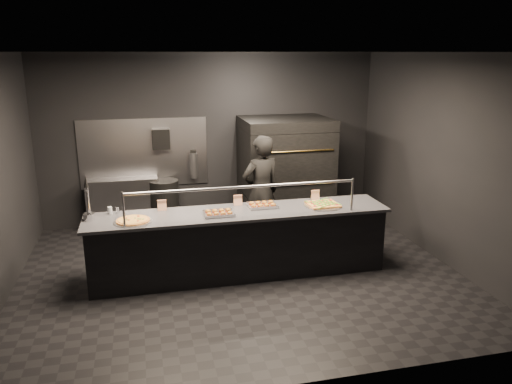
{
  "coord_description": "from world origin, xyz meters",
  "views": [
    {
      "loc": [
        -1.25,
        -6.31,
        3.0
      ],
      "look_at": [
        0.28,
        0.2,
        1.12
      ],
      "focal_mm": 35.0,
      "sensor_mm": 36.0,
      "label": 1
    }
  ],
  "objects_px": {
    "service_counter": "(240,243)",
    "towel_dispenser": "(161,139)",
    "beer_tap": "(88,207)",
    "round_pizza": "(133,221)",
    "worker": "(261,192)",
    "trash_bin": "(165,204)",
    "pizza_oven": "(285,172)",
    "slider_tray_b": "(262,205)",
    "slider_tray_a": "(219,213)",
    "fire_extinguisher": "(194,165)",
    "square_pizza": "(323,204)",
    "prep_shelf": "(124,204)"
  },
  "relations": [
    {
      "from": "beer_tap",
      "to": "trash_bin",
      "type": "distance_m",
      "value": 2.47
    },
    {
      "from": "square_pizza",
      "to": "worker",
      "type": "distance_m",
      "value": 1.2
    },
    {
      "from": "slider_tray_b",
      "to": "trash_bin",
      "type": "height_order",
      "value": "slider_tray_b"
    },
    {
      "from": "service_counter",
      "to": "worker",
      "type": "distance_m",
      "value": 1.21
    },
    {
      "from": "round_pizza",
      "to": "square_pizza",
      "type": "xyz_separation_m",
      "value": [
        2.59,
        0.1,
        0.0
      ]
    },
    {
      "from": "pizza_oven",
      "to": "beer_tap",
      "type": "distance_m",
      "value": 3.64
    },
    {
      "from": "prep_shelf",
      "to": "trash_bin",
      "type": "height_order",
      "value": "prep_shelf"
    },
    {
      "from": "pizza_oven",
      "to": "beer_tap",
      "type": "bearing_deg",
      "value": -150.11
    },
    {
      "from": "pizza_oven",
      "to": "round_pizza",
      "type": "height_order",
      "value": "pizza_oven"
    },
    {
      "from": "pizza_oven",
      "to": "square_pizza",
      "type": "relative_size",
      "value": 3.63
    },
    {
      "from": "round_pizza",
      "to": "pizza_oven",
      "type": "bearing_deg",
      "value": 37.79
    },
    {
      "from": "fire_extinguisher",
      "to": "trash_bin",
      "type": "relative_size",
      "value": 0.59
    },
    {
      "from": "service_counter",
      "to": "worker",
      "type": "bearing_deg",
      "value": 61.17
    },
    {
      "from": "round_pizza",
      "to": "worker",
      "type": "distance_m",
      "value": 2.24
    },
    {
      "from": "towel_dispenser",
      "to": "trash_bin",
      "type": "distance_m",
      "value": 1.14
    },
    {
      "from": "towel_dispenser",
      "to": "worker",
      "type": "relative_size",
      "value": 0.2
    },
    {
      "from": "slider_tray_b",
      "to": "worker",
      "type": "bearing_deg",
      "value": 77.59
    },
    {
      "from": "pizza_oven",
      "to": "round_pizza",
      "type": "xyz_separation_m",
      "value": [
        -2.6,
        -2.02,
        -0.03
      ]
    },
    {
      "from": "towel_dispenser",
      "to": "worker",
      "type": "distance_m",
      "value": 2.12
    },
    {
      "from": "slider_tray_a",
      "to": "square_pizza",
      "type": "bearing_deg",
      "value": 2.5
    },
    {
      "from": "fire_extinguisher",
      "to": "pizza_oven",
      "type": "bearing_deg",
      "value": -17.89
    },
    {
      "from": "round_pizza",
      "to": "trash_bin",
      "type": "distance_m",
      "value": 2.45
    },
    {
      "from": "prep_shelf",
      "to": "towel_dispenser",
      "type": "xyz_separation_m",
      "value": [
        0.7,
        0.07,
        1.1
      ]
    },
    {
      "from": "service_counter",
      "to": "towel_dispenser",
      "type": "bearing_deg",
      "value": 110.63
    },
    {
      "from": "pizza_oven",
      "to": "towel_dispenser",
      "type": "height_order",
      "value": "pizza_oven"
    },
    {
      "from": "slider_tray_b",
      "to": "service_counter",
      "type": "bearing_deg",
      "value": -159.37
    },
    {
      "from": "slider_tray_b",
      "to": "worker",
      "type": "height_order",
      "value": "worker"
    },
    {
      "from": "fire_extinguisher",
      "to": "round_pizza",
      "type": "xyz_separation_m",
      "value": [
        -1.05,
        -2.52,
        -0.12
      ]
    },
    {
      "from": "trash_bin",
      "to": "prep_shelf",
      "type": "bearing_deg",
      "value": 171.87
    },
    {
      "from": "trash_bin",
      "to": "slider_tray_b",
      "type": "bearing_deg",
      "value": -58.96
    },
    {
      "from": "fire_extinguisher",
      "to": "beer_tap",
      "type": "relative_size",
      "value": 0.86
    },
    {
      "from": "service_counter",
      "to": "round_pizza",
      "type": "xyz_separation_m",
      "value": [
        -1.4,
        -0.12,
        0.47
      ]
    },
    {
      "from": "pizza_oven",
      "to": "beer_tap",
      "type": "xyz_separation_m",
      "value": [
        -3.15,
        -1.81,
        0.12
      ]
    },
    {
      "from": "beer_tap",
      "to": "square_pizza",
      "type": "height_order",
      "value": "beer_tap"
    },
    {
      "from": "square_pizza",
      "to": "prep_shelf",
      "type": "bearing_deg",
      "value": 140.02
    },
    {
      "from": "prep_shelf",
      "to": "slider_tray_b",
      "type": "bearing_deg",
      "value": -48.19
    },
    {
      "from": "fire_extinguisher",
      "to": "slider_tray_b",
      "type": "distance_m",
      "value": 2.38
    },
    {
      "from": "pizza_oven",
      "to": "towel_dispenser",
      "type": "bearing_deg",
      "value": 166.86
    },
    {
      "from": "round_pizza",
      "to": "slider_tray_a",
      "type": "relative_size",
      "value": 1.2
    },
    {
      "from": "towel_dispenser",
      "to": "beer_tap",
      "type": "xyz_separation_m",
      "value": [
        -1.05,
        -2.3,
        -0.46
      ]
    },
    {
      "from": "round_pizza",
      "to": "trash_bin",
      "type": "height_order",
      "value": "round_pizza"
    },
    {
      "from": "beer_tap",
      "to": "round_pizza",
      "type": "distance_m",
      "value": 0.6
    },
    {
      "from": "service_counter",
      "to": "trash_bin",
      "type": "bearing_deg",
      "value": 112.06
    },
    {
      "from": "service_counter",
      "to": "slider_tray_b",
      "type": "xyz_separation_m",
      "value": [
        0.36,
        0.13,
        0.48
      ]
    },
    {
      "from": "pizza_oven",
      "to": "slider_tray_b",
      "type": "height_order",
      "value": "pizza_oven"
    },
    {
      "from": "pizza_oven",
      "to": "slider_tray_b",
      "type": "bearing_deg",
      "value": -115.55
    },
    {
      "from": "round_pizza",
      "to": "square_pizza",
      "type": "distance_m",
      "value": 2.6
    },
    {
      "from": "service_counter",
      "to": "slider_tray_b",
      "type": "distance_m",
      "value": 0.61
    },
    {
      "from": "towel_dispenser",
      "to": "prep_shelf",
      "type": "bearing_deg",
      "value": -174.29
    },
    {
      "from": "prep_shelf",
      "to": "towel_dispenser",
      "type": "distance_m",
      "value": 1.31
    }
  ]
}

